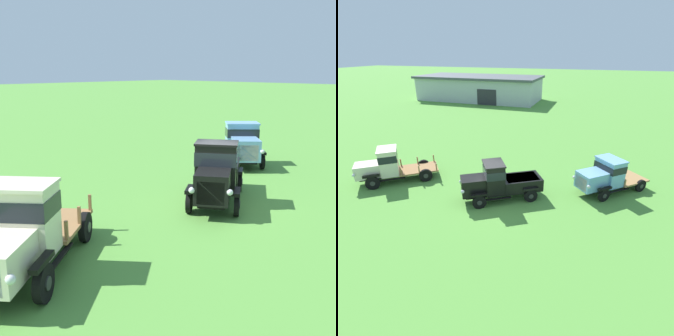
{
  "view_description": "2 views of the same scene",
  "coord_description": "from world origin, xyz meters",
  "views": [
    {
      "loc": [
        -11.34,
        -8.5,
        4.75
      ],
      "look_at": [
        0.08,
        2.43,
        1.0
      ],
      "focal_mm": 45.0,
      "sensor_mm": 36.0,
      "label": 1
    },
    {
      "loc": [
        5.04,
        -12.11,
        7.9
      ],
      "look_at": [
        0.08,
        2.43,
        1.0
      ],
      "focal_mm": 28.0,
      "sensor_mm": 36.0,
      "label": 2
    }
  ],
  "objects": [
    {
      "name": "vintage_truck_midrow_center",
      "position": [
        6.12,
        3.1,
        1.11
      ],
      "size": [
        4.52,
        4.34,
        2.13
      ],
      "color": "black",
      "rests_on": "ground"
    },
    {
      "name": "vintage_truck_foreground_near",
      "position": [
        -7.22,
        0.09,
        1.14
      ],
      "size": [
        4.92,
        4.41,
        2.26
      ],
      "color": "black",
      "rests_on": "ground"
    },
    {
      "name": "ground_plane",
      "position": [
        0.0,
        0.0,
        0.0
      ],
      "size": [
        240.0,
        240.0,
        0.0
      ],
      "primitive_type": "plane",
      "color": "#518E38"
    },
    {
      "name": "vintage_truck_second_in_line",
      "position": [
        0.41,
        0.33,
        1.1
      ],
      "size": [
        4.65,
        3.65,
        2.28
      ],
      "color": "black",
      "rests_on": "ground"
    }
  ]
}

